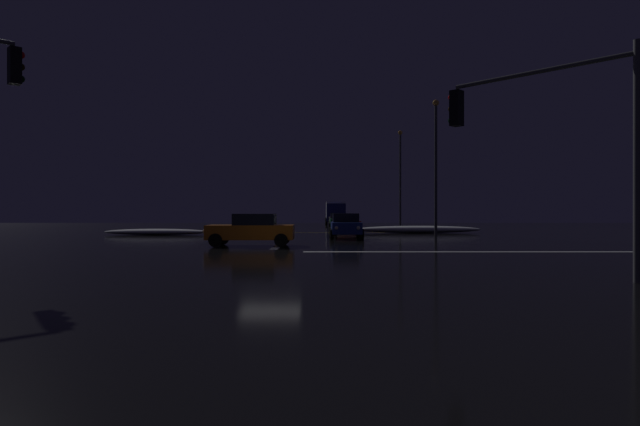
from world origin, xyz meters
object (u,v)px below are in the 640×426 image
at_px(sedan_white, 346,222).
at_px(sedan_orange_crossing, 254,229).
at_px(sedan_green, 341,221).
at_px(sedan_gray, 339,219).
at_px(sedan_red, 349,224).
at_px(sedan_blue, 348,226).
at_px(streetlamp_right_near, 438,158).
at_px(sedan_black, 341,220).
at_px(box_truck, 337,212).
at_px(streetlamp_right_far, 402,173).
at_px(traffic_signal_se, 547,124).

relative_size(sedan_white, sedan_orange_crossing, 1.00).
bearing_deg(sedan_green, sedan_gray, 89.25).
distance_m(sedan_red, sedan_green, 12.90).
xyz_separation_m(sedan_blue, streetlamp_right_near, (6.45, 3.26, 4.64)).
distance_m(sedan_black, sedan_gray, 5.76).
distance_m(box_truck, streetlamp_right_far, 18.74).
xyz_separation_m(sedan_blue, sedan_white, (0.48, 12.24, 0.00)).
bearing_deg(sedan_blue, sedan_gray, 89.21).
relative_size(traffic_signal_se, streetlamp_right_near, 0.59).
xyz_separation_m(sedan_white, streetlamp_right_far, (5.97, 7.02, 4.85)).
distance_m(sedan_red, box_truck, 30.92).
bearing_deg(box_truck, sedan_gray, -90.06).
bearing_deg(sedan_red, sedan_white, 89.15).
xyz_separation_m(sedan_orange_crossing, traffic_signal_se, (9.22, -11.82, 3.14)).
bearing_deg(sedan_black, traffic_signal_se, -85.02).
xyz_separation_m(sedan_red, streetlamp_right_near, (6.07, -2.40, 4.64)).
distance_m(sedan_white, sedan_black, 11.99).
distance_m(sedan_red, sedan_white, 6.58).
relative_size(sedan_white, streetlamp_right_far, 0.44).
distance_m(sedan_green, streetlamp_right_far, 7.89).
height_order(traffic_signal_se, streetlamp_right_far, streetlamp_right_far).
bearing_deg(sedan_black, sedan_gray, 90.42).
distance_m(sedan_red, streetlamp_right_far, 15.66).
distance_m(sedan_white, box_truck, 24.34).
height_order(sedan_blue, sedan_gray, same).
relative_size(sedan_green, traffic_signal_se, 0.77).
height_order(sedan_black, traffic_signal_se, traffic_signal_se).
height_order(sedan_black, streetlamp_right_near, streetlamp_right_near).
bearing_deg(traffic_signal_se, sedan_red, 98.82).
distance_m(sedan_white, sedan_green, 6.32).
height_order(sedan_black, sedan_orange_crossing, same).
height_order(sedan_gray, traffic_signal_se, traffic_signal_se).
distance_m(sedan_black, sedan_orange_crossing, 32.18).
relative_size(sedan_green, sedan_gray, 1.00).
height_order(sedan_green, sedan_orange_crossing, same).
height_order(sedan_white, sedan_gray, same).
height_order(streetlamp_right_near, streetlamp_right_far, streetlamp_right_far).
distance_m(sedan_green, sedan_black, 5.67).
xyz_separation_m(sedan_white, box_truck, (-0.05, 24.32, 0.91)).
xyz_separation_m(sedan_red, sedan_gray, (0.04, 24.33, 0.00)).
relative_size(sedan_blue, traffic_signal_se, 0.77).
relative_size(sedan_blue, sedan_orange_crossing, 1.00).
height_order(sedan_red, sedan_green, same).
bearing_deg(traffic_signal_se, streetlamp_right_near, 84.43).
relative_size(sedan_red, sedan_orange_crossing, 1.00).
relative_size(sedan_red, sedan_black, 1.00).
bearing_deg(sedan_green, streetlamp_right_far, 6.49).
relative_size(sedan_blue, sedan_white, 1.00).
bearing_deg(sedan_orange_crossing, sedan_white, 74.55).
bearing_deg(sedan_white, sedan_gray, 90.20).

